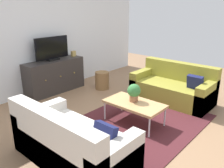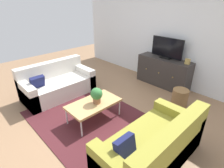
% 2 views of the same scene
% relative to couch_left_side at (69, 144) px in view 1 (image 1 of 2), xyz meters
% --- Properties ---
extents(ground_plane, '(10.00, 10.00, 0.00)m').
position_rel_couch_left_side_xyz_m(ground_plane, '(1.43, 0.10, -0.27)').
color(ground_plane, '#997251').
extents(wall_back, '(6.40, 0.12, 2.70)m').
position_rel_couch_left_side_xyz_m(wall_back, '(1.43, 2.65, 1.08)').
color(wall_back, white).
rests_on(wall_back, ground_plane).
extents(area_rug, '(2.50, 1.90, 0.01)m').
position_rel_couch_left_side_xyz_m(area_rug, '(1.43, -0.05, -0.26)').
color(area_rug, '#4C1E23').
rests_on(area_rug, ground_plane).
extents(couch_left_side, '(0.83, 1.66, 0.80)m').
position_rel_couch_left_side_xyz_m(couch_left_side, '(0.00, 0.00, 0.00)').
color(couch_left_side, silver).
rests_on(couch_left_side, ground_plane).
extents(couch_right_side, '(0.83, 1.66, 0.80)m').
position_rel_couch_left_side_xyz_m(couch_right_side, '(2.87, 0.00, 0.00)').
color(couch_right_side, olive).
rests_on(couch_right_side, ground_plane).
extents(coffee_table, '(0.56, 1.02, 0.39)m').
position_rel_couch_left_side_xyz_m(coffee_table, '(1.44, 0.02, 0.09)').
color(coffee_table, tan).
rests_on(coffee_table, ground_plane).
extents(potted_plant, '(0.23, 0.23, 0.31)m').
position_rel_couch_left_side_xyz_m(potted_plant, '(1.49, 0.07, 0.29)').
color(potted_plant, '#936042').
rests_on(potted_plant, coffee_table).
extents(tv_console, '(1.43, 0.47, 0.76)m').
position_rel_couch_left_side_xyz_m(tv_console, '(1.50, 2.37, 0.11)').
color(tv_console, '#332D2B').
rests_on(tv_console, ground_plane).
extents(flat_screen_tv, '(0.86, 0.16, 0.54)m').
position_rel_couch_left_side_xyz_m(flat_screen_tv, '(1.50, 2.39, 0.75)').
color(flat_screen_tv, black).
rests_on(flat_screen_tv, tv_console).
extents(mantel_clock, '(0.11, 0.07, 0.13)m').
position_rel_couch_left_side_xyz_m(mantel_clock, '(2.10, 2.37, 0.55)').
color(mantel_clock, tan).
rests_on(mantel_clock, tv_console).
extents(wicker_basket, '(0.34, 0.34, 0.42)m').
position_rel_couch_left_side_xyz_m(wicker_basket, '(2.38, 1.67, -0.06)').
color(wicker_basket, olive).
rests_on(wicker_basket, ground_plane).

